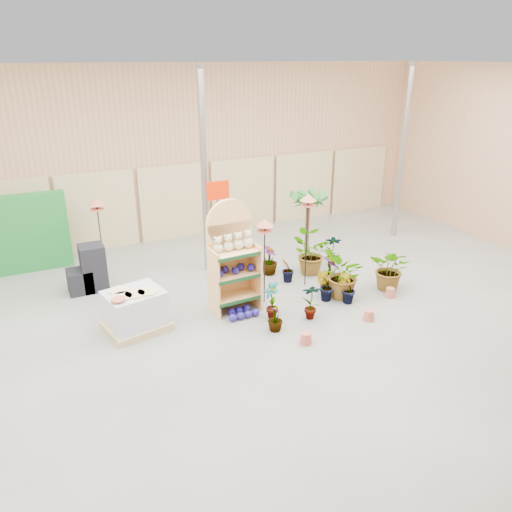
{
  "coord_description": "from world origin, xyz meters",
  "views": [
    {
      "loc": [
        -3.6,
        -6.68,
        4.66
      ],
      "look_at": [
        0.3,
        1.5,
        1.0
      ],
      "focal_mm": 35.0,
      "sensor_mm": 36.0,
      "label": 1
    }
  ],
  "objects_px": {
    "display_shelf": "(231,260)",
    "pallet_stack": "(135,311)",
    "potted_plant_2": "(343,275)",
    "bird_table_front": "(265,225)"
  },
  "relations": [
    {
      "from": "display_shelf",
      "to": "pallet_stack",
      "type": "relative_size",
      "value": 1.78
    },
    {
      "from": "pallet_stack",
      "to": "potted_plant_2",
      "type": "bearing_deg",
      "value": -19.56
    },
    {
      "from": "potted_plant_2",
      "to": "pallet_stack",
      "type": "bearing_deg",
      "value": 172.33
    },
    {
      "from": "bird_table_front",
      "to": "display_shelf",
      "type": "bearing_deg",
      "value": 173.04
    },
    {
      "from": "display_shelf",
      "to": "bird_table_front",
      "type": "bearing_deg",
      "value": -9.95
    },
    {
      "from": "display_shelf",
      "to": "pallet_stack",
      "type": "distance_m",
      "value": 2.02
    },
    {
      "from": "bird_table_front",
      "to": "potted_plant_2",
      "type": "bearing_deg",
      "value": -19.59
    },
    {
      "from": "pallet_stack",
      "to": "bird_table_front",
      "type": "height_order",
      "value": "bird_table_front"
    },
    {
      "from": "bird_table_front",
      "to": "potted_plant_2",
      "type": "height_order",
      "value": "bird_table_front"
    },
    {
      "from": "display_shelf",
      "to": "pallet_stack",
      "type": "xyz_separation_m",
      "value": [
        -1.92,
        -0.07,
        -0.62
      ]
    }
  ]
}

